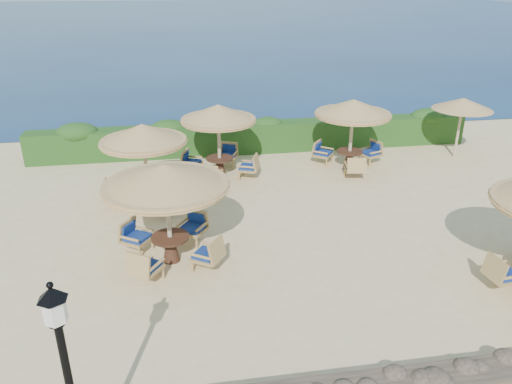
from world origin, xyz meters
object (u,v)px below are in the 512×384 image
(extra_parasol, at_px, (463,104))
(cafe_set_0, at_px, (167,193))
(cafe_set_3, at_px, (219,129))
(cafe_set_4, at_px, (352,119))
(cafe_set_2, at_px, (144,149))

(extra_parasol, bearing_deg, cafe_set_0, -151.48)
(cafe_set_0, bearing_deg, cafe_set_3, 72.33)
(extra_parasol, xyz_separation_m, cafe_set_3, (-9.51, -0.51, -0.39))
(cafe_set_4, bearing_deg, cafe_set_3, 179.73)
(cafe_set_0, height_order, cafe_set_2, same)
(cafe_set_0, relative_size, cafe_set_4, 1.11)
(cafe_set_0, bearing_deg, cafe_set_2, 100.85)
(cafe_set_0, distance_m, cafe_set_4, 8.72)
(extra_parasol, height_order, cafe_set_2, cafe_set_2)
(cafe_set_2, xyz_separation_m, cafe_set_4, (7.37, 2.03, 0.03))
(cafe_set_2, height_order, cafe_set_4, same)
(cafe_set_3, relative_size, cafe_set_4, 1.01)
(cafe_set_2, bearing_deg, cafe_set_0, -79.15)
(extra_parasol, distance_m, cafe_set_3, 9.53)
(extra_parasol, distance_m, cafe_set_2, 12.27)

